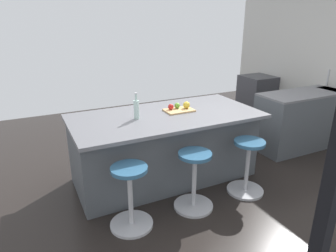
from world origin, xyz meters
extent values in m
plane|color=black|center=(0.00, 0.00, 0.00)|extent=(7.31, 7.31, 0.00)
cube|color=black|center=(0.86, 2.50, 1.36)|extent=(0.05, 0.06, 2.25)
cube|color=#4C5156|center=(-2.46, -0.08, 0.44)|extent=(2.25, 0.60, 0.88)
cube|color=slate|center=(-2.46, -0.08, 0.89)|extent=(2.25, 0.60, 0.03)
cube|color=#38383D|center=(-2.74, -0.08, 0.85)|extent=(0.44, 0.36, 0.12)
cylinder|color=#B7B7BC|center=(-2.74, -0.23, 1.05)|extent=(0.02, 0.02, 0.28)
cube|color=#38383D|center=(-2.46, -1.56, 0.44)|extent=(0.60, 0.60, 0.88)
cube|color=black|center=(-2.46, -1.25, 0.39)|extent=(0.44, 0.01, 0.32)
cube|color=#4C5156|center=(0.32, -0.12, 0.42)|extent=(2.25, 0.94, 0.85)
cube|color=slate|center=(0.32, -0.07, 0.87)|extent=(2.31, 1.14, 0.04)
cylinder|color=#B7B7BC|center=(-0.41, 0.63, 0.01)|extent=(0.44, 0.44, 0.03)
cylinder|color=#B7B7BC|center=(-0.41, 0.63, 0.32)|extent=(0.05, 0.05, 0.61)
cylinder|color=#336084|center=(-0.41, 0.63, 0.65)|extent=(0.36, 0.36, 0.04)
cylinder|color=#B7B7BC|center=(0.32, 0.63, 0.01)|extent=(0.44, 0.44, 0.03)
cylinder|color=#B7B7BC|center=(0.32, 0.63, 0.32)|extent=(0.05, 0.05, 0.61)
cylinder|color=#336084|center=(0.32, 0.63, 0.65)|extent=(0.36, 0.36, 0.04)
cylinder|color=#B7B7BC|center=(1.05, 0.63, 0.01)|extent=(0.44, 0.44, 0.03)
cylinder|color=#B7B7BC|center=(1.05, 0.63, 0.32)|extent=(0.05, 0.05, 0.61)
cylinder|color=#336084|center=(1.05, 0.63, 0.65)|extent=(0.36, 0.36, 0.04)
cube|color=tan|center=(0.11, -0.13, 0.90)|extent=(0.36, 0.24, 0.02)
sphere|color=red|center=(0.20, -0.17, 0.95)|extent=(0.07, 0.07, 0.07)
sphere|color=#609E2D|center=(0.11, -0.19, 0.95)|extent=(0.07, 0.07, 0.07)
sphere|color=gold|center=(0.00, -0.14, 0.95)|extent=(0.09, 0.09, 0.09)
cylinder|color=silver|center=(0.70, -0.08, 1.00)|extent=(0.06, 0.06, 0.22)
cylinder|color=silver|center=(0.70, -0.08, 1.15)|extent=(0.03, 0.03, 0.08)
cylinder|color=#B7B7BC|center=(0.70, -0.08, 1.19)|extent=(0.03, 0.03, 0.02)
camera|label=1|loc=(1.85, 3.12, 2.03)|focal=32.56mm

